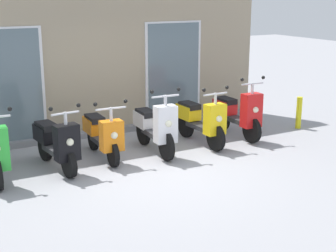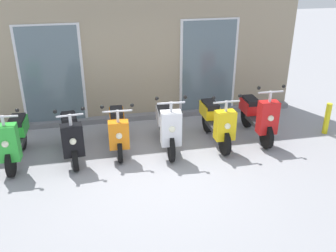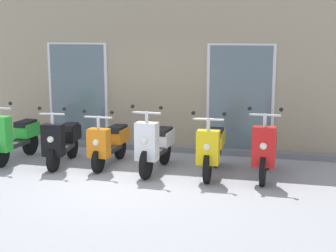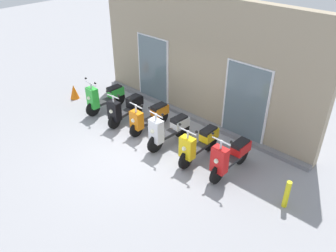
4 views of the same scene
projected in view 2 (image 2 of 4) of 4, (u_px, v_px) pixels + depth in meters
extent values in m
plane|color=#939399|center=(153.00, 173.00, 6.75)|extent=(40.00, 40.00, 0.00)
cube|color=gray|center=(131.00, 37.00, 8.39)|extent=(7.87, 0.30, 3.82)
cube|color=slate|center=(135.00, 117.00, 8.94)|extent=(7.87, 0.20, 0.12)
cube|color=silver|center=(52.00, 77.00, 8.22)|extent=(1.39, 0.04, 2.30)
cube|color=slate|center=(52.00, 77.00, 8.20)|extent=(1.27, 0.02, 2.22)
cube|color=silver|center=(208.00, 68.00, 8.90)|extent=(1.39, 0.04, 2.30)
cube|color=slate|center=(208.00, 68.00, 8.88)|extent=(1.27, 0.02, 2.22)
cylinder|color=black|center=(11.00, 164.00, 6.59)|extent=(0.10, 0.50, 0.49)
cylinder|color=black|center=(22.00, 138.00, 7.52)|extent=(0.10, 0.50, 0.49)
cube|color=#2D2D30|center=(16.00, 145.00, 7.01)|extent=(0.29, 0.66, 0.09)
cube|color=green|center=(7.00, 143.00, 6.46)|extent=(0.39, 0.26, 0.67)
sphere|color=#F2EFCC|center=(5.00, 144.00, 6.33)|extent=(0.12, 0.12, 0.12)
cube|color=green|center=(18.00, 126.00, 7.31)|extent=(0.32, 0.53, 0.28)
cube|color=black|center=(17.00, 120.00, 7.21)|extent=(0.28, 0.49, 0.11)
cylinder|color=silver|center=(3.00, 121.00, 6.29)|extent=(0.06, 0.06, 0.20)
cylinder|color=silver|center=(2.00, 117.00, 6.25)|extent=(0.52, 0.06, 0.04)
sphere|color=black|center=(17.00, 110.00, 6.25)|extent=(0.07, 0.07, 0.07)
cylinder|color=black|center=(75.00, 159.00, 6.78)|extent=(0.14, 0.46, 0.46)
cylinder|color=black|center=(71.00, 135.00, 7.69)|extent=(0.14, 0.46, 0.46)
cube|color=#2D2D30|center=(72.00, 141.00, 7.19)|extent=(0.32, 0.67, 0.09)
cube|color=black|center=(73.00, 140.00, 6.67)|extent=(0.40, 0.28, 0.59)
sphere|color=#F2EFCC|center=(73.00, 141.00, 6.54)|extent=(0.12, 0.12, 0.12)
cube|color=black|center=(69.00, 123.00, 7.48)|extent=(0.35, 0.55, 0.28)
cube|color=black|center=(69.00, 118.00, 7.38)|extent=(0.31, 0.50, 0.11)
cylinder|color=silver|center=(70.00, 120.00, 6.51)|extent=(0.06, 0.06, 0.23)
cylinder|color=silver|center=(70.00, 115.00, 6.47)|extent=(0.47, 0.08, 0.04)
sphere|color=black|center=(83.00, 109.00, 6.49)|extent=(0.07, 0.07, 0.07)
sphere|color=black|center=(55.00, 112.00, 6.36)|extent=(0.07, 0.07, 0.07)
cylinder|color=black|center=(120.00, 151.00, 7.06)|extent=(0.10, 0.44, 0.44)
cylinder|color=black|center=(117.00, 128.00, 8.02)|extent=(0.10, 0.44, 0.44)
cube|color=#2D2D30|center=(118.00, 134.00, 7.50)|extent=(0.29, 0.67, 0.09)
cube|color=orange|center=(119.00, 135.00, 6.97)|extent=(0.39, 0.26, 0.52)
sphere|color=#F2EFCC|center=(119.00, 136.00, 6.83)|extent=(0.12, 0.12, 0.12)
cube|color=orange|center=(117.00, 117.00, 7.81)|extent=(0.32, 0.53, 0.28)
cube|color=black|center=(117.00, 112.00, 7.72)|extent=(0.28, 0.49, 0.11)
cylinder|color=silver|center=(118.00, 117.00, 6.81)|extent=(0.06, 0.06, 0.26)
cylinder|color=silver|center=(117.00, 111.00, 6.77)|extent=(0.54, 0.06, 0.04)
sphere|color=black|center=(132.00, 105.00, 6.77)|extent=(0.07, 0.07, 0.07)
sphere|color=black|center=(102.00, 107.00, 6.68)|extent=(0.07, 0.07, 0.07)
cylinder|color=black|center=(171.00, 148.00, 7.08)|extent=(0.11, 0.54, 0.53)
cylinder|color=black|center=(164.00, 125.00, 8.03)|extent=(0.11, 0.54, 0.53)
cube|color=#2D2D30|center=(167.00, 131.00, 7.51)|extent=(0.30, 0.67, 0.09)
cube|color=white|center=(171.00, 128.00, 6.95)|extent=(0.39, 0.26, 0.67)
sphere|color=#F2EFCC|center=(172.00, 129.00, 6.82)|extent=(0.12, 0.12, 0.12)
cube|color=white|center=(164.00, 115.00, 7.83)|extent=(0.33, 0.54, 0.28)
cube|color=black|center=(164.00, 110.00, 7.74)|extent=(0.29, 0.49, 0.11)
cylinder|color=silver|center=(171.00, 107.00, 6.78)|extent=(0.06, 0.06, 0.21)
cylinder|color=silver|center=(171.00, 103.00, 6.74)|extent=(0.52, 0.07, 0.04)
sphere|color=black|center=(185.00, 97.00, 6.73)|extent=(0.07, 0.07, 0.07)
sphere|color=black|center=(157.00, 99.00, 6.66)|extent=(0.07, 0.07, 0.07)
cylinder|color=black|center=(224.00, 142.00, 7.31)|extent=(0.10, 0.52, 0.52)
cylinder|color=black|center=(207.00, 121.00, 8.25)|extent=(0.10, 0.52, 0.52)
cube|color=#2D2D30|center=(216.00, 127.00, 7.74)|extent=(0.27, 0.67, 0.09)
cube|color=yellow|center=(225.00, 125.00, 7.20)|extent=(0.38, 0.25, 0.58)
sphere|color=#F2EFCC|center=(227.00, 126.00, 7.06)|extent=(0.12, 0.12, 0.12)
cube|color=yellow|center=(209.00, 110.00, 8.04)|extent=(0.31, 0.52, 0.28)
cube|color=black|center=(210.00, 105.00, 7.95)|extent=(0.27, 0.48, 0.11)
cylinder|color=silver|center=(226.00, 107.00, 7.03)|extent=(0.06, 0.06, 0.23)
cylinder|color=silver|center=(227.00, 102.00, 6.99)|extent=(0.52, 0.04, 0.04)
sphere|color=black|center=(240.00, 96.00, 7.01)|extent=(0.07, 0.07, 0.07)
sphere|color=black|center=(214.00, 98.00, 6.90)|extent=(0.07, 0.07, 0.07)
cylinder|color=black|center=(266.00, 136.00, 7.55)|extent=(0.09, 0.52, 0.52)
cylinder|color=black|center=(247.00, 116.00, 8.50)|extent=(0.09, 0.52, 0.52)
cube|color=#2D2D30|center=(256.00, 121.00, 7.98)|extent=(0.27, 0.66, 0.09)
cube|color=red|center=(268.00, 117.00, 7.42)|extent=(0.38, 0.25, 0.67)
sphere|color=#F2EFCC|center=(271.00, 118.00, 7.29)|extent=(0.12, 0.12, 0.12)
cube|color=red|center=(249.00, 106.00, 8.29)|extent=(0.31, 0.53, 0.28)
cube|color=black|center=(251.00, 100.00, 8.19)|extent=(0.27, 0.48, 0.11)
cylinder|color=silver|center=(270.00, 97.00, 7.24)|extent=(0.06, 0.06, 0.24)
cylinder|color=silver|center=(271.00, 92.00, 7.20)|extent=(0.51, 0.05, 0.04)
sphere|color=black|center=(284.00, 86.00, 7.20)|extent=(0.07, 0.07, 0.07)
sphere|color=black|center=(259.00, 88.00, 7.11)|extent=(0.07, 0.07, 0.07)
cylinder|color=yellow|center=(327.00, 118.00, 8.14)|extent=(0.12, 0.12, 0.70)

